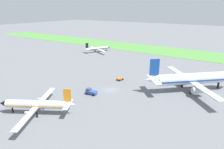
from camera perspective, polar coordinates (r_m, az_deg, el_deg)
The scene contains 7 objects.
ground_plane at distance 69.61m, azimuth -0.59°, elevation -4.41°, with size 600.00×600.00×0.00m, color slate.
grass_taxiway_strip at distance 134.36m, azimuth 17.60°, elevation 6.04°, with size 360.00×28.00×0.08m, color #549342.
airplane_taxiing_turboprop at distance 128.93m, azimuth -4.08°, elevation 7.39°, with size 19.32×16.80×6.29m.
airplane_foreground_turboprop at distance 57.58m, azimuth -20.49°, elevation -7.89°, with size 18.88×21.65×7.26m.
airplane_midfield_jet at distance 72.83m, azimuth 21.34°, elevation -1.16°, with size 26.49×25.84×11.61m.
baggage_cart_near_gate at distance 78.62m, azimuth 2.24°, elevation -1.23°, with size 2.27×2.73×0.90m.
pushback_tug_midfield at distance 66.30m, azimuth -6.02°, elevation -4.87°, with size 3.82×2.48×1.95m.
Camera 1 is at (36.35, -52.80, 27.14)m, focal length 32.24 mm.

